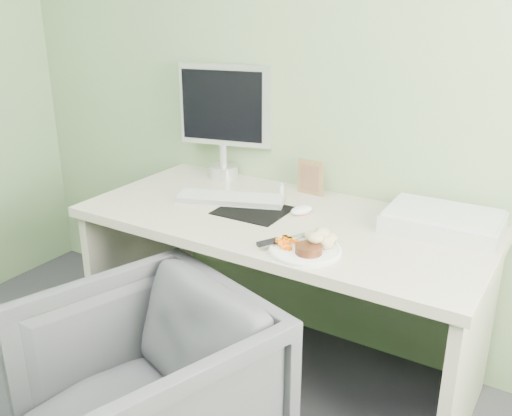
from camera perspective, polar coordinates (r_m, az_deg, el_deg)
The scene contains 15 objects.
wall_back at distance 2.43m, azimuth 7.45°, elevation 15.75°, with size 3.50×3.50×0.00m, color gray.
desk at distance 2.32m, azimuth 2.63°, elevation -5.05°, with size 1.60×0.75×0.73m.
plate at distance 1.95m, azimuth 4.94°, elevation -4.24°, with size 0.25×0.25×0.01m, color white.
steak at distance 1.91m, azimuth 5.29°, elevation -4.12°, with size 0.09×0.09×0.03m, color black.
potato_pile at distance 1.97m, azimuth 6.54°, elevation -2.84°, with size 0.10×0.08×0.06m, color tan.
carrot_heap at distance 1.95m, azimuth 3.05°, elevation -3.32°, with size 0.06×0.05×0.04m, color orange.
steak_knife at distance 1.97m, azimuth 2.09°, elevation -3.26°, with size 0.12×0.20×0.02m.
mousepad at distance 2.30m, azimuth -0.31°, elevation -0.25°, with size 0.27×0.24×0.00m, color black.
keyboard at distance 2.39m, azimuth -2.59°, elevation 0.98°, with size 0.44×0.13×0.02m, color white.
computer_mouse at distance 2.26m, azimuth 4.57°, elevation -0.22°, with size 0.06×0.10×0.04m, color white.
photo_frame at distance 2.48m, azimuth 5.48°, elevation 3.07°, with size 0.12×0.01×0.15m, color olive.
eyedrop_bottle at distance 2.46m, azimuth 2.54°, elevation 1.84°, with size 0.02×0.02×0.06m.
scanner at distance 2.21m, azimuth 18.18°, elevation -1.38°, with size 0.41×0.28×0.06m, color #B4B5BB.
monitor at distance 2.66m, azimuth -3.13°, elevation 9.27°, with size 0.43×0.16×0.52m.
desk_chair at distance 1.99m, azimuth -10.80°, elevation -17.92°, with size 0.70×0.72×0.65m, color #3D3D42.
Camera 1 is at (1.01, -0.20, 1.56)m, focal length 40.00 mm.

